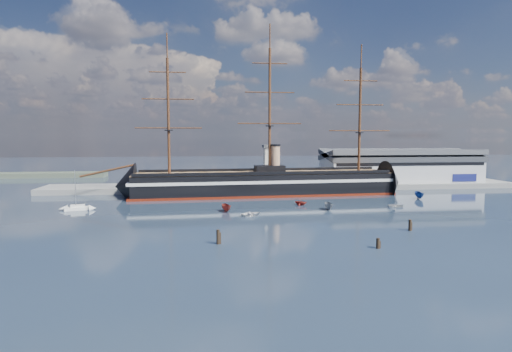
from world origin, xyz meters
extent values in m
plane|color=#1D2837|center=(0.00, 40.00, 0.00)|extent=(600.00, 600.00, 0.00)
cube|color=slate|center=(10.00, 76.00, 0.00)|extent=(180.00, 18.00, 2.00)
cube|color=#B7BABC|center=(58.00, 80.00, 7.00)|extent=(62.00, 20.00, 10.00)
cube|color=#3F4247|center=(58.00, 80.00, 12.60)|extent=(63.00, 21.00, 2.00)
cube|color=silver|center=(3.00, 73.00, 9.00)|extent=(4.00, 4.00, 14.00)
cube|color=#3F4247|center=(3.00, 73.00, 16.50)|extent=(5.00, 5.00, 1.00)
cube|color=black|center=(-1.01, 60.00, 4.00)|extent=(88.69, 20.40, 7.00)
cube|color=silver|center=(-1.01, 60.00, 5.20)|extent=(90.70, 20.74, 1.00)
cube|color=#601809|center=(-1.01, 60.00, 0.35)|extent=(90.70, 20.70, 0.90)
cone|color=black|center=(-47.51, 60.00, 3.70)|extent=(14.77, 16.36, 15.68)
cone|color=black|center=(45.49, 60.00, 3.70)|extent=(11.77, 16.21, 15.68)
cube|color=brown|center=(-1.01, 60.00, 7.60)|extent=(88.63, 19.12, 0.40)
cube|color=black|center=(0.99, 60.00, 9.00)|extent=(10.29, 6.49, 2.50)
cylinder|color=tan|center=(2.99, 60.00, 12.50)|extent=(3.20, 3.20, 9.00)
cylinder|color=#381E0F|center=(-53.01, 60.00, 9.00)|extent=(17.76, 1.59, 4.43)
cylinder|color=#381E0F|center=(-33.01, 60.00, 26.80)|extent=(0.90, 0.90, 38.00)
cylinder|color=#381E0F|center=(0.99, 60.00, 28.80)|extent=(0.90, 0.90, 42.00)
cylinder|color=#381E0F|center=(32.99, 60.00, 25.80)|extent=(0.90, 0.90, 36.00)
cube|color=white|center=(-56.17, 36.10, 0.46)|extent=(7.23, 3.77, 0.92)
cube|color=white|center=(-56.17, 36.10, 1.20)|extent=(3.96, 2.39, 0.74)
cylinder|color=#B2B2B7|center=(-56.63, 36.10, 6.01)|extent=(0.15, 0.15, 10.17)
imported|color=maroon|center=(-15.64, 28.95, 0.00)|extent=(6.59, 3.51, 2.50)
imported|color=white|center=(-9.64, 21.79, 0.00)|extent=(2.90, 3.74, 1.63)
imported|color=slate|center=(12.58, 28.12, 0.00)|extent=(6.44, 2.92, 2.49)
imported|color=maroon|center=(6.66, 36.77, 0.00)|extent=(5.89, 6.44, 2.24)
imported|color=silver|center=(33.17, 30.17, 0.00)|extent=(1.54, 2.85, 1.26)
imported|color=navy|center=(47.81, 44.46, 0.00)|extent=(7.64, 4.37, 2.88)
cylinder|color=black|center=(-19.17, -5.64, 0.00)|extent=(0.64, 0.64, 3.49)
cylinder|color=black|center=(9.60, -12.40, 0.00)|extent=(0.64, 0.64, 2.60)
cylinder|color=black|center=(22.42, 0.74, 0.00)|extent=(0.64, 0.64, 3.11)
camera|label=1|loc=(-21.89, -85.26, 20.49)|focal=30.00mm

